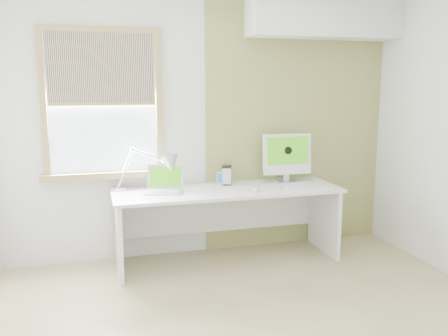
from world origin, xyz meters
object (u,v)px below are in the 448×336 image
object	(u,v)px
desk	(226,207)
desk_lamp	(161,167)
imac	(287,155)
external_drive	(227,175)
laptop	(165,185)

from	to	relation	value
desk	desk_lamp	world-z (taller)	desk_lamp
desk_lamp	imac	distance (m)	1.31
external_drive	imac	world-z (taller)	imac
laptop	external_drive	distance (m)	0.68
desk	imac	size ratio (longest dim) A/B	4.30
desk_lamp	external_drive	bearing A→B (deg)	4.91
desk	imac	bearing A→B (deg)	8.50
laptop	external_drive	bearing A→B (deg)	13.42
imac	laptop	bearing A→B (deg)	-175.54
laptop	external_drive	world-z (taller)	laptop
desk	laptop	xyz separation A→B (m)	(-0.60, 0.00, 0.26)
desk	desk_lamp	size ratio (longest dim) A/B	3.11
desk	imac	distance (m)	0.84
laptop	external_drive	xyz separation A→B (m)	(0.66, 0.16, 0.03)
desk_lamp	laptop	size ratio (longest dim) A/B	1.70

